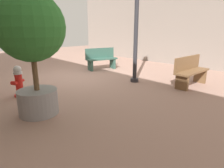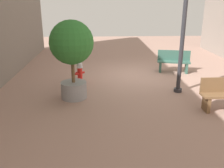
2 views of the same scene
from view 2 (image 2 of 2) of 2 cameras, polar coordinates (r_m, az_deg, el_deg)
ground_plane at (r=10.70m, az=5.78°, el=2.02°), size 23.40×23.40×0.00m
fire_hydrant at (r=9.58m, az=-7.40°, el=2.59°), size 0.37×0.37×0.85m
bench_near at (r=11.35m, az=13.92°, el=5.06°), size 1.47×0.75×0.95m
planter_tree at (r=7.86m, az=-9.19°, el=7.96°), size 1.37×1.37×2.52m
street_lamp at (r=8.51m, az=16.41°, el=16.12°), size 0.36×0.36×4.55m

